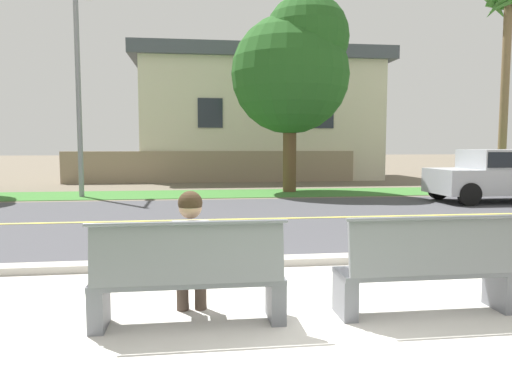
% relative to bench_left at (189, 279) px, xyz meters
% --- Properties ---
extents(ground_plane, '(140.00, 140.00, 0.00)m').
position_rel_bench_left_xyz_m(ground_plane, '(1.15, 7.80, -0.45)').
color(ground_plane, '#665B4C').
extents(sidewalk_pavement, '(44.00, 3.60, 0.01)m').
position_rel_bench_left_xyz_m(sidewalk_pavement, '(1.15, 0.20, -0.45)').
color(sidewalk_pavement, beige).
rests_on(sidewalk_pavement, ground_plane).
extents(curb_edge, '(44.00, 0.30, 0.11)m').
position_rel_bench_left_xyz_m(curb_edge, '(1.15, 2.15, -0.40)').
color(curb_edge, '#ADA89E').
rests_on(curb_edge, ground_plane).
extents(street_asphalt, '(52.00, 8.00, 0.01)m').
position_rel_bench_left_xyz_m(street_asphalt, '(1.15, 6.30, -0.45)').
color(street_asphalt, '#424247').
rests_on(street_asphalt, ground_plane).
extents(road_centre_line, '(48.00, 0.14, 0.01)m').
position_rel_bench_left_xyz_m(road_centre_line, '(1.15, 6.30, -0.44)').
color(road_centre_line, '#E0CC4C').
rests_on(road_centre_line, ground_plane).
extents(far_verge_grass, '(48.00, 2.80, 0.02)m').
position_rel_bench_left_xyz_m(far_verge_grass, '(1.15, 12.03, -0.44)').
color(far_verge_grass, '#38702D').
rests_on(far_verge_grass, ground_plane).
extents(bench_left, '(1.76, 0.48, 1.01)m').
position_rel_bench_left_xyz_m(bench_left, '(0.00, 0.00, 0.00)').
color(bench_left, slate).
rests_on(bench_left, ground_plane).
extents(bench_right, '(1.76, 0.48, 1.01)m').
position_rel_bench_left_xyz_m(bench_right, '(2.31, 0.00, 0.00)').
color(bench_right, slate).
rests_on(bench_right, ground_plane).
extents(seated_person_grey, '(0.52, 0.68, 1.25)m').
position_rel_bench_left_xyz_m(seated_person_grey, '(0.02, 0.17, 0.22)').
color(seated_person_grey, '#47382D').
rests_on(seated_person_grey, ground_plane).
extents(car_silver_near, '(4.30, 1.86, 1.54)m').
position_rel_bench_left_xyz_m(car_silver_near, '(9.16, 8.70, 0.40)').
color(car_silver_near, '#B2B5BC').
rests_on(car_silver_near, ground_plane).
extents(streetlamp, '(0.24, 2.10, 7.10)m').
position_rel_bench_left_xyz_m(streetlamp, '(-3.53, 11.83, 3.60)').
color(streetlamp, gray).
rests_on(streetlamp, ground_plane).
extents(shade_tree_left, '(4.13, 4.13, 6.82)m').
position_rel_bench_left_xyz_m(shade_tree_left, '(3.58, 12.34, 3.98)').
color(shade_tree_left, brown).
rests_on(shade_tree_left, ground_plane).
extents(palm_tree_tall, '(2.09, 1.98, 7.85)m').
position_rel_bench_left_xyz_m(palm_tree_tall, '(12.37, 13.51, 5.85)').
color(palm_tree_tall, brown).
rests_on(palm_tree_tall, ground_plane).
extents(garden_wall, '(13.00, 0.36, 1.40)m').
position_rel_bench_left_xyz_m(garden_wall, '(0.89, 17.21, 0.25)').
color(garden_wall, gray).
rests_on(garden_wall, ground_plane).
extents(house_across_street, '(12.22, 6.91, 6.22)m').
position_rel_bench_left_xyz_m(house_across_street, '(3.37, 20.41, 2.70)').
color(house_across_street, beige).
rests_on(house_across_street, ground_plane).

